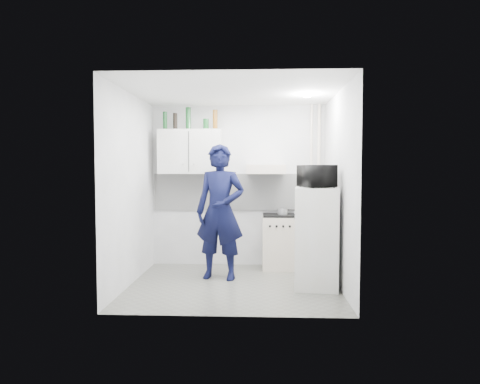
{
  "coord_description": "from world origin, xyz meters",
  "views": [
    {
      "loc": [
        0.34,
        -5.72,
        1.57
      ],
      "look_at": [
        0.08,
        0.3,
        1.25
      ],
      "focal_mm": 32.0,
      "sensor_mm": 36.0,
      "label": 1
    }
  ],
  "objects": [
    {
      "name": "wall_back",
      "position": [
        0.0,
        1.25,
        1.3
      ],
      "size": [
        2.8,
        0.0,
        2.8
      ],
      "primitive_type": "plane",
      "rotation": [
        1.57,
        0.0,
        0.0
      ],
      "color": "white",
      "rests_on": "floor"
    },
    {
      "name": "microwave",
      "position": [
        1.1,
        -0.09,
        1.48
      ],
      "size": [
        0.61,
        0.5,
        0.29
      ],
      "primitive_type": "imported",
      "rotation": [
        0.0,
        0.0,
        1.86
      ],
      "color": "black",
      "rests_on": "fridge"
    },
    {
      "name": "person",
      "position": [
        -0.21,
        0.35,
        0.96
      ],
      "size": [
        0.78,
        0.58,
        1.93
      ],
      "primitive_type": "imported",
      "rotation": [
        0.0,
        0.0,
        -0.18
      ],
      "color": "black",
      "rests_on": "floor"
    },
    {
      "name": "upper_cabinet",
      "position": [
        -0.75,
        1.07,
        1.85
      ],
      "size": [
        1.0,
        0.35,
        0.7
      ],
      "primitive_type": "cube",
      "color": "white",
      "rests_on": "wall_back"
    },
    {
      "name": "bottle_e",
      "position": [
        -0.35,
        1.07,
        2.35
      ],
      "size": [
        0.08,
        0.08,
        0.31
      ],
      "primitive_type": "cylinder",
      "color": "brown",
      "rests_on": "upper_cabinet"
    },
    {
      "name": "saucepan",
      "position": [
        0.72,
        0.99,
        0.91
      ],
      "size": [
        0.16,
        0.16,
        0.09
      ],
      "primitive_type": "cylinder",
      "color": "silver",
      "rests_on": "stove_top"
    },
    {
      "name": "canister_b",
      "position": [
        -0.5,
        1.07,
        2.29
      ],
      "size": [
        0.09,
        0.09,
        0.17
      ],
      "primitive_type": "cylinder",
      "color": "#144C1E",
      "rests_on": "upper_cabinet"
    },
    {
      "name": "stove",
      "position": [
        0.66,
        1.0,
        0.42
      ],
      "size": [
        0.52,
        0.52,
        0.83
      ],
      "primitive_type": "cube",
      "color": "beige",
      "rests_on": "floor"
    },
    {
      "name": "wall_left",
      "position": [
        -1.4,
        0.0,
        1.3
      ],
      "size": [
        0.0,
        2.6,
        2.6
      ],
      "primitive_type": "plane",
      "rotation": [
        1.57,
        0.0,
        1.57
      ],
      "color": "white",
      "rests_on": "floor"
    },
    {
      "name": "bottle_a",
      "position": [
        -1.15,
        1.07,
        2.34
      ],
      "size": [
        0.07,
        0.07,
        0.29
      ],
      "primitive_type": "cylinder",
      "color": "#144C1E",
      "rests_on": "upper_cabinet"
    },
    {
      "name": "range_hood",
      "position": [
        0.45,
        1.0,
        1.57
      ],
      "size": [
        0.6,
        0.5,
        0.14
      ],
      "primitive_type": "cube",
      "color": "beige",
      "rests_on": "wall_back"
    },
    {
      "name": "bottle_b",
      "position": [
        -0.99,
        1.07,
        2.33
      ],
      "size": [
        0.07,
        0.07,
        0.26
      ],
      "primitive_type": "cylinder",
      "color": "black",
      "rests_on": "upper_cabinet"
    },
    {
      "name": "pipe_b",
      "position": [
        1.18,
        1.17,
        1.3
      ],
      "size": [
        0.04,
        0.04,
        2.6
      ],
      "primitive_type": "cylinder",
      "color": "beige",
      "rests_on": "floor"
    },
    {
      "name": "pipe_a",
      "position": [
        1.3,
        1.17,
        1.3
      ],
      "size": [
        0.05,
        0.05,
        2.6
      ],
      "primitive_type": "cylinder",
      "color": "beige",
      "rests_on": "floor"
    },
    {
      "name": "fridge",
      "position": [
        1.1,
        -0.09,
        0.67
      ],
      "size": [
        0.61,
        0.61,
        1.33
      ],
      "primitive_type": "cube",
      "rotation": [
        0.0,
        0.0,
        -0.11
      ],
      "color": "white",
      "rests_on": "floor"
    },
    {
      "name": "stove_top",
      "position": [
        0.66,
        1.0,
        0.85
      ],
      "size": [
        0.5,
        0.5,
        0.03
      ],
      "primitive_type": "cube",
      "color": "black",
      "rests_on": "stove"
    },
    {
      "name": "ceiling_spot_fixture",
      "position": [
        1.0,
        0.2,
        2.57
      ],
      "size": [
        0.1,
        0.1,
        0.02
      ],
      "primitive_type": "cylinder",
      "color": "white",
      "rests_on": "ceiling"
    },
    {
      "name": "backsplash",
      "position": [
        0.0,
        1.24,
        1.2
      ],
      "size": [
        2.74,
        0.03,
        0.6
      ],
      "primitive_type": "cube",
      "color": "white",
      "rests_on": "wall_back"
    },
    {
      "name": "ceiling",
      "position": [
        0.0,
        0.0,
        2.6
      ],
      "size": [
        2.8,
        2.8,
        0.0
      ],
      "primitive_type": "plane",
      "color": "white",
      "rests_on": "wall_back"
    },
    {
      "name": "floor",
      "position": [
        0.0,
        0.0,
        0.0
      ],
      "size": [
        2.8,
        2.8,
        0.0
      ],
      "primitive_type": "plane",
      "color": "#65675C",
      "rests_on": "ground"
    },
    {
      "name": "wall_right",
      "position": [
        1.4,
        0.0,
        1.3
      ],
      "size": [
        0.0,
        2.6,
        2.6
      ],
      "primitive_type": "plane",
      "rotation": [
        1.57,
        0.0,
        -1.57
      ],
      "color": "white",
      "rests_on": "floor"
    },
    {
      "name": "bottle_d",
      "position": [
        -0.78,
        1.07,
        2.38
      ],
      "size": [
        0.08,
        0.08,
        0.35
      ],
      "primitive_type": "cylinder",
      "color": "#144C1E",
      "rests_on": "upper_cabinet"
    }
  ]
}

